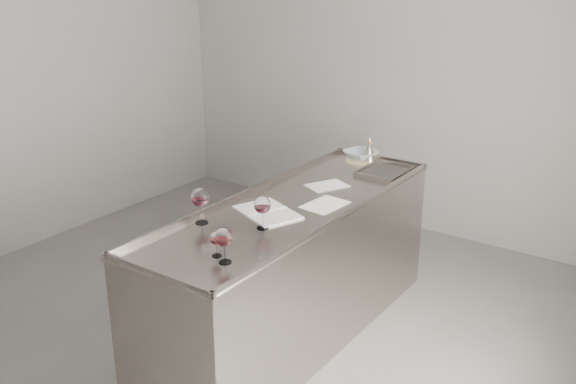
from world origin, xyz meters
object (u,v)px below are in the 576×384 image
Objects in this scene: wine_glass_left at (200,198)px; wine_funnel at (369,154)px; counter at (293,271)px; wine_glass_small at (216,239)px; wine_glass_right at (224,238)px; wine_glass_middle at (262,206)px; notebook at (267,212)px; ceramic_bowl at (361,154)px.

wine_funnel is (0.23, 1.63, -0.09)m from wine_glass_left.
wine_glass_small reaches higher than counter.
wine_glass_small is (0.10, -0.85, 0.56)m from counter.
counter is at bearing 101.53° from wine_glass_right.
wine_glass_left is 0.37m from wine_glass_middle.
wine_glass_right is 0.10m from wine_glass_small.
wine_glass_right is at bearing -83.59° from wine_funnel.
wine_glass_right is 0.72m from notebook.
wine_glass_small is at bearing -38.27° from wine_glass_left.
wine_glass_left is at bearing -98.17° from wine_funnel.
wine_funnel reaches higher than wine_glass_middle.
wine_glass_middle is at bearing -85.82° from wine_funnel.
notebook is (-0.12, 0.20, -0.13)m from wine_glass_middle.
wine_glass_left is at bearing -100.60° from notebook.
ceramic_bowl reaches higher than counter.
ceramic_bowl is at bearing 115.10° from notebook.
wine_glass_left reaches higher than notebook.
wine_glass_middle reaches higher than wine_glass_right.
notebook is (-0.05, -0.21, 0.47)m from counter.
ceramic_bowl is (-0.06, 1.29, 0.04)m from notebook.
wine_funnel is (-0.11, 1.49, -0.08)m from wine_glass_middle.
wine_glass_middle is 1.44× the size of wine_glass_small.
counter is at bearing 98.81° from notebook.
ceramic_bowl is (0.16, 1.63, -0.11)m from wine_glass_left.
wine_glass_middle reaches higher than counter.
counter is 5.09× the size of notebook.
wine_glass_right reaches higher than notebook.
wine_glass_left is 1.06× the size of wine_funnel.
wine_glass_right is at bearing -78.47° from counter.
wine_glass_middle is 0.48m from wine_glass_right.
wine_glass_middle reaches higher than ceramic_bowl.
notebook is at bearing 120.31° from wine_glass_middle.
wine_funnel is (0.07, 0.00, 0.01)m from ceramic_bowl.
wine_funnel is at bearing 111.97° from notebook.
ceramic_bowl is at bearing 98.44° from wine_glass_right.
wine_glass_left reaches higher than wine_glass_small.
wine_glass_middle is 1.50m from ceramic_bowl.
wine_funnel reaches higher than notebook.
wine_glass_small is 0.66m from notebook.
counter is 1.02m from wine_glass_small.
wine_glass_left is 1.61× the size of wine_glass_small.
wine_glass_middle is (0.34, 0.14, -0.02)m from wine_glass_left.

